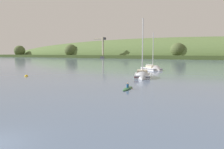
{
  "coord_description": "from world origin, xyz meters",
  "views": [
    {
      "loc": [
        10.87,
        -6.34,
        4.86
      ],
      "look_at": [
        -7.1,
        28.43,
        1.0
      ],
      "focal_mm": 34.23,
      "sensor_mm": 36.0,
      "label": 1
    }
  ],
  "objects_px": {
    "sailboat_far_left": "(142,77)",
    "mooring_buoy_foreground": "(26,76)",
    "dockside_crane": "(103,48)",
    "canoe_with_paddler": "(128,88)",
    "sailboat_midwater_white": "(153,69)"
  },
  "relations": [
    {
      "from": "sailboat_far_left",
      "to": "mooring_buoy_foreground",
      "type": "relative_size",
      "value": 16.47
    },
    {
      "from": "sailboat_far_left",
      "to": "mooring_buoy_foreground",
      "type": "distance_m",
      "value": 24.55
    },
    {
      "from": "dockside_crane",
      "to": "sailboat_far_left",
      "type": "distance_m",
      "value": 175.61
    },
    {
      "from": "dockside_crane",
      "to": "canoe_with_paddler",
      "type": "bearing_deg",
      "value": 113.38
    },
    {
      "from": "dockside_crane",
      "to": "sailboat_midwater_white",
      "type": "relative_size",
      "value": 1.74
    },
    {
      "from": "canoe_with_paddler",
      "to": "mooring_buoy_foreground",
      "type": "distance_m",
      "value": 26.23
    },
    {
      "from": "sailboat_midwater_white",
      "to": "canoe_with_paddler",
      "type": "distance_m",
      "value": 34.55
    },
    {
      "from": "dockside_crane",
      "to": "sailboat_midwater_white",
      "type": "bearing_deg",
      "value": 117.73
    },
    {
      "from": "mooring_buoy_foreground",
      "to": "sailboat_midwater_white",
      "type": "bearing_deg",
      "value": 56.17
    },
    {
      "from": "sailboat_far_left",
      "to": "dockside_crane",
      "type": "bearing_deg",
      "value": -166.73
    },
    {
      "from": "dockside_crane",
      "to": "sailboat_midwater_white",
      "type": "distance_m",
      "value": 156.5
    },
    {
      "from": "canoe_with_paddler",
      "to": "sailboat_midwater_white",
      "type": "bearing_deg",
      "value": -176.25
    },
    {
      "from": "sailboat_far_left",
      "to": "canoe_with_paddler",
      "type": "xyz_separation_m",
      "value": [
        2.61,
        -13.47,
        -0.12
      ]
    },
    {
      "from": "sailboat_midwater_white",
      "to": "dockside_crane",
      "type": "bearing_deg",
      "value": 166.33
    },
    {
      "from": "sailboat_midwater_white",
      "to": "canoe_with_paddler",
      "type": "xyz_separation_m",
      "value": [
        6.43,
        -33.95,
        -0.15
      ]
    }
  ]
}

